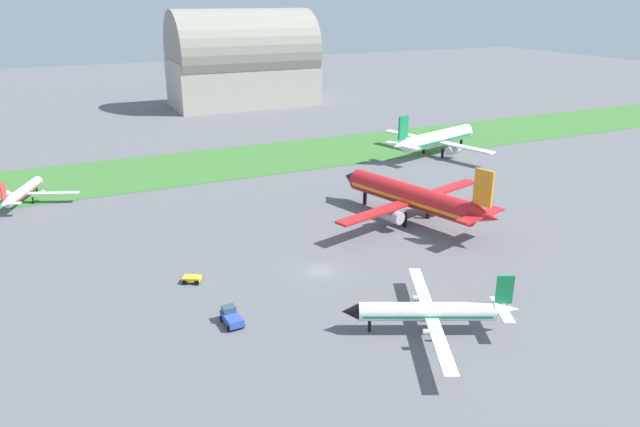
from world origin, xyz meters
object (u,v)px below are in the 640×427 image
Objects in this scene: airplane_midfield_jet at (413,197)px; baggage_cart_midfield at (192,279)px; airplane_parked_jet_far at (436,139)px; airplane_taxiing_turboprop at (23,192)px; pushback_tug_near_gate at (231,317)px; airplane_foreground_turboprop at (430,311)px.

baggage_cart_midfield is (-40.46, -7.23, -3.83)m from airplane_midfield_jet.
airplane_taxiing_turboprop is (-92.04, 3.22, -1.81)m from airplane_parked_jet_far.
airplane_taxiing_turboprop is at bearing 17.99° from pushback_tug_near_gate.
airplane_foreground_turboprop is 0.66× the size of airplane_midfield_jet.
airplane_parked_jet_far is 83.13m from airplane_foreground_turboprop.
pushback_tug_near_gate reaches higher than baggage_cart_midfield.
airplane_foreground_turboprop is 6.09× the size of pushback_tug_near_gate.
airplane_midfield_jet is (61.44, -39.05, 2.13)m from airplane_taxiing_turboprop.
airplane_parked_jet_far is 83.16m from baggage_cart_midfield.
baggage_cart_midfield is at bearing -165.71° from airplane_parked_jet_far.
pushback_tug_near_gate is (-38.76, -19.96, -3.49)m from airplane_midfield_jet.
pushback_tug_near_gate is 12.85m from baggage_cart_midfield.
airplane_parked_jet_far is at bearing -69.85° from airplane_taxiing_turboprop.
airplane_taxiing_turboprop is at bearing -33.53° from airplane_foreground_turboprop.
baggage_cart_midfield is at bearing -133.46° from airplane_taxiing_turboprop.
airplane_midfield_jet is 9.17× the size of pushback_tug_near_gate.
airplane_foreground_turboprop is 7.67× the size of baggage_cart_midfield.
airplane_taxiing_turboprop is at bearing 41.25° from airplane_midfield_jet.
airplane_midfield_jet reaches higher than airplane_taxiing_turboprop.
airplane_taxiing_turboprop is 50.83m from baggage_cart_midfield.
pushback_tug_near_gate is (22.68, -59.01, -1.36)m from airplane_taxiing_turboprop.
airplane_foreground_turboprop is at bearing -18.20° from baggage_cart_midfield.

